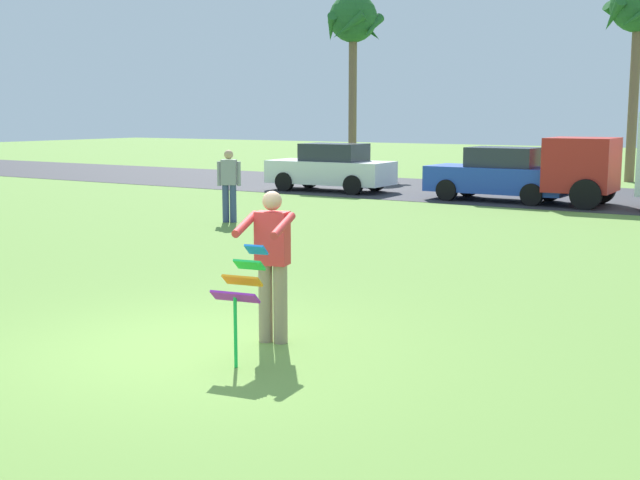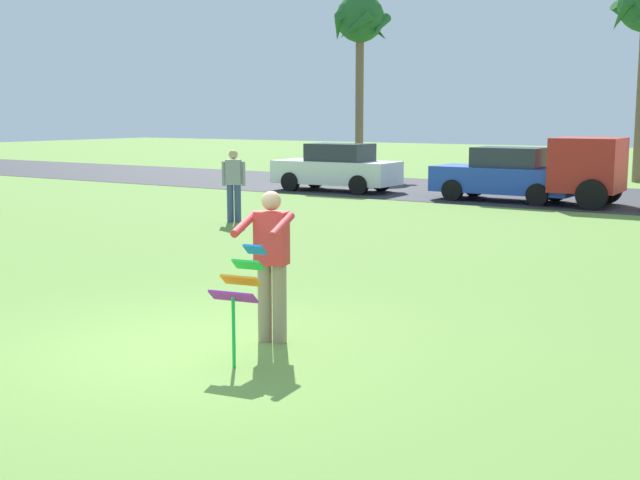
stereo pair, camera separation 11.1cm
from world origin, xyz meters
The scene contains 8 objects.
ground_plane centered at (0.00, 0.00, 0.00)m, with size 120.00×120.00×0.00m, color olive.
road_strip centered at (0.00, 19.36, 0.01)m, with size 120.00×8.00×0.01m, color #2D2D33.
person_kite_flyer centered at (0.63, 0.68, 0.95)m, with size 0.66×0.74×1.73m.
kite_held centered at (0.83, -0.13, 0.83)m, with size 0.53×0.68×1.21m.
parked_car_white centered at (-8.56, 16.96, 0.77)m, with size 4.26×1.95×1.60m.
parked_car_blue centered at (-2.66, 16.96, 0.77)m, with size 4.22×1.88×1.60m.
palm_tree_left_near centered at (-12.58, 25.34, 6.39)m, with size 2.58×2.71×7.75m.
person_walker_far centered at (-6.41, 8.78, 0.93)m, with size 0.51×0.36×1.73m.
Camera 2 is at (6.07, -6.73, 2.58)m, focal length 46.60 mm.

